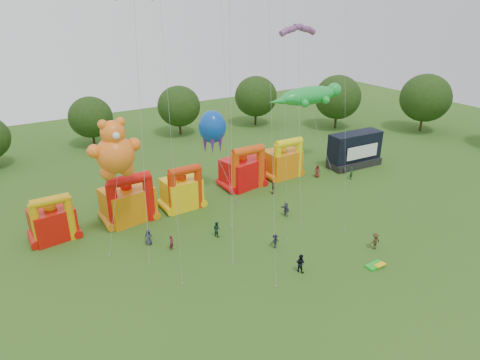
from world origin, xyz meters
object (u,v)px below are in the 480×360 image
teddy_bear_kite (114,175)px  spectator_4 (273,188)px  octopus_kite (217,146)px  stage_trailer (355,150)px  bouncy_castle_0 (53,221)px  spectator_0 (148,237)px  bouncy_castle_2 (182,191)px  gecko_kite (313,112)px

teddy_bear_kite → spectator_4: bearing=4.4°
octopus_kite → stage_trailer: bearing=-5.3°
bouncy_castle_0 → spectator_4: bouncy_castle_0 is taller
stage_trailer → spectator_0: size_ratio=4.90×
spectator_0 → stage_trailer: bearing=30.0°
bouncy_castle_2 → stage_trailer: 29.64m
spectator_0 → teddy_bear_kite: bearing=160.1°
octopus_kite → spectator_0: (-13.00, -7.86, -5.98)m
stage_trailer → teddy_bear_kite: size_ratio=0.64×
bouncy_castle_0 → teddy_bear_kite: teddy_bear_kite is taller
stage_trailer → gecko_kite: (-6.66, 2.96, 6.49)m
stage_trailer → bouncy_castle_2: bearing=178.5°
bouncy_castle_2 → spectator_4: size_ratio=3.55×
spectator_0 → spectator_4: spectator_0 is taller
gecko_kite → octopus_kite: gecko_kite is taller
bouncy_castle_2 → spectator_0: 9.63m
bouncy_castle_2 → octopus_kite: 7.67m
teddy_bear_kite → spectator_4: (21.74, 1.69, -7.27)m
bouncy_castle_0 → octopus_kite: octopus_kite is taller
bouncy_castle_2 → spectator_4: bouncy_castle_2 is taller
gecko_kite → octopus_kite: bearing=-177.4°
teddy_bear_kite → stage_trailer: bearing=5.3°
bouncy_castle_0 → gecko_kite: gecko_kite is taller
bouncy_castle_0 → gecko_kite: (38.59, 1.91, 7.00)m
bouncy_castle_2 → teddy_bear_kite: bearing=-154.8°
bouncy_castle_2 → spectator_4: 12.76m
stage_trailer → spectator_4: stage_trailer is taller
bouncy_castle_2 → octopus_kite: octopus_kite is taller
teddy_bear_kite → spectator_0: (2.33, -2.04, -7.21)m
bouncy_castle_2 → teddy_bear_kite: teddy_bear_kite is taller
octopus_kite → spectator_0: size_ratio=6.33×
stage_trailer → teddy_bear_kite: (-38.99, -3.63, 5.43)m
stage_trailer → bouncy_castle_0: bearing=178.7°
bouncy_castle_0 → spectator_0: (8.59, -6.71, -1.26)m
bouncy_castle_0 → spectator_0: size_ratio=3.10×
teddy_bear_kite → gecko_kite: teddy_bear_kite is taller
bouncy_castle_0 → stage_trailer: 45.26m
gecko_kite → spectator_4: size_ratio=7.93×
spectator_4 → octopus_kite: bearing=-97.1°
bouncy_castle_2 → spectator_0: size_ratio=3.29×
gecko_kite → spectator_0: gecko_kite is taller
teddy_bear_kite → octopus_kite: bearing=20.8°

